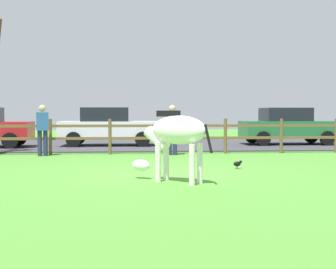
# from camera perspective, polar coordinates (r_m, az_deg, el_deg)

# --- Properties ---
(ground_plane) EXTENTS (60.00, 60.00, 0.00)m
(ground_plane) POSITION_cam_1_polar(r_m,az_deg,el_deg) (10.54, -1.65, -4.77)
(ground_plane) COLOR #47842D
(parking_asphalt) EXTENTS (28.00, 7.40, 0.05)m
(parking_asphalt) POSITION_cam_1_polar(r_m,az_deg,el_deg) (19.80, -3.12, -1.29)
(parking_asphalt) COLOR #38383D
(parking_asphalt) RESTS_ON ground_plane
(paddock_fence) EXTENTS (21.61, 0.11, 1.19)m
(paddock_fence) POSITION_cam_1_polar(r_m,az_deg,el_deg) (15.46, -3.58, 0.08)
(paddock_fence) COLOR brown
(paddock_fence) RESTS_ON ground_plane
(zebra) EXTENTS (1.58, 1.42, 1.41)m
(zebra) POSITION_cam_1_polar(r_m,az_deg,el_deg) (9.01, 0.88, -0.10)
(zebra) COLOR white
(zebra) RESTS_ON ground_plane
(crow_on_grass) EXTENTS (0.22, 0.10, 0.20)m
(crow_on_grass) POSITION_cam_1_polar(r_m,az_deg,el_deg) (11.45, 8.61, -3.58)
(crow_on_grass) COLOR black
(crow_on_grass) RESTS_ON ground_plane
(parked_car_white) EXTENTS (4.00, 1.88, 1.56)m
(parked_car_white) POSITION_cam_1_polar(r_m,az_deg,el_deg) (19.12, -7.42, 1.02)
(parked_car_white) COLOR white
(parked_car_white) RESTS_ON parking_asphalt
(parked_car_green) EXTENTS (4.00, 1.88, 1.56)m
(parked_car_green) POSITION_cam_1_polar(r_m,az_deg,el_deg) (20.33, 14.59, 1.05)
(parked_car_green) COLOR #236B38
(parked_car_green) RESTS_ON parking_asphalt
(visitor_left_of_tree) EXTENTS (0.37, 0.23, 1.64)m
(visitor_left_of_tree) POSITION_cam_1_polar(r_m,az_deg,el_deg) (15.08, 0.52, 0.88)
(visitor_left_of_tree) COLOR #232847
(visitor_left_of_tree) RESTS_ON ground_plane
(visitor_right_of_tree) EXTENTS (0.41, 0.31, 1.64)m
(visitor_right_of_tree) POSITION_cam_1_polar(r_m,az_deg,el_deg) (15.26, -15.28, 0.81)
(visitor_right_of_tree) COLOR #232847
(visitor_right_of_tree) RESTS_ON ground_plane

